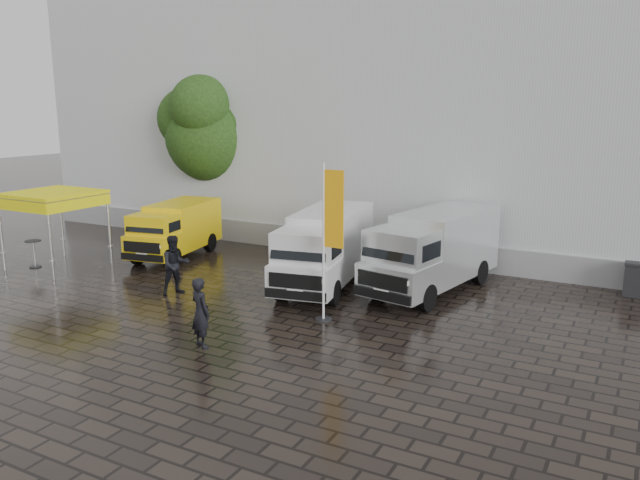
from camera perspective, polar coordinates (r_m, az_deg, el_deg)
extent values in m
plane|color=black|center=(18.19, -0.33, -7.66)|extent=(120.00, 120.00, 0.00)
cube|color=silver|center=(31.62, 17.34, 11.38)|extent=(44.00, 16.00, 12.00)
cube|color=gray|center=(24.45, 12.82, -1.51)|extent=(44.00, 0.15, 1.00)
cylinder|color=silver|center=(28.03, -22.57, 1.47)|extent=(0.10, 0.10, 2.80)
cylinder|color=silver|center=(25.98, -18.71, 0.98)|extent=(0.10, 0.10, 2.80)
cylinder|color=silver|center=(26.42, -27.14, 0.44)|extent=(0.10, 0.10, 2.80)
cylinder|color=silver|center=(24.24, -23.42, -0.17)|extent=(0.10, 0.10, 2.80)
cube|color=yellow|center=(25.90, -23.24, 3.96)|extent=(2.95, 2.95, 0.12)
cube|color=yellow|center=(25.07, -25.76, 2.79)|extent=(2.90, 0.04, 0.40)
cylinder|color=black|center=(18.51, 0.32, -7.24)|extent=(0.50, 0.50, 0.04)
cylinder|color=white|center=(17.87, 0.33, -0.31)|extent=(0.07, 0.07, 4.62)
cube|color=#FFA70D|center=(17.53, 1.29, 2.82)|extent=(0.60, 0.03, 2.22)
cylinder|color=black|center=(30.47, -9.67, 4.15)|extent=(0.55, 0.55, 3.95)
sphere|color=#1B3811|center=(30.21, -9.87, 9.35)|extent=(4.35, 4.35, 4.35)
sphere|color=#1B3811|center=(31.25, -9.84, 12.71)|extent=(2.57, 2.57, 2.57)
cylinder|color=black|center=(26.61, -24.68, -1.16)|extent=(0.60, 0.60, 1.07)
cube|color=black|center=(23.09, 26.82, -3.21)|extent=(0.68, 0.68, 1.13)
imported|color=black|center=(16.56, -10.87, -6.52)|extent=(0.80, 0.67, 1.87)
imported|color=black|center=(21.32, -13.09, -2.21)|extent=(1.14, 1.21, 1.98)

